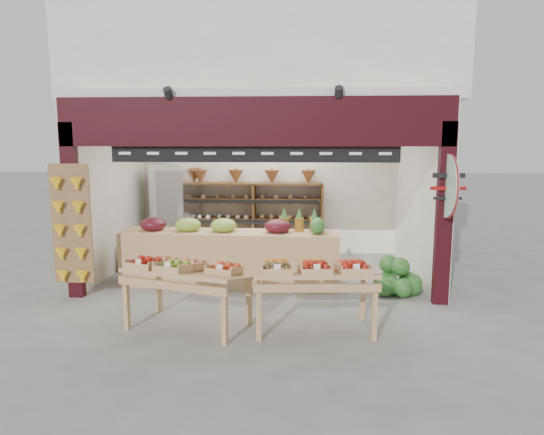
{
  "coord_description": "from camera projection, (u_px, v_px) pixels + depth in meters",
  "views": [
    {
      "loc": [
        0.69,
        -8.08,
        2.36
      ],
      "look_at": [
        0.21,
        -0.2,
        1.13
      ],
      "focal_mm": 32.0,
      "sensor_mm": 36.0,
      "label": 1
    }
  ],
  "objects": [
    {
      "name": "refrigerator",
      "position": [
        175.0,
        210.0,
        10.14
      ],
      "size": [
        0.94,
        0.94,
        1.92
      ],
      "primitive_type": "cube",
      "rotation": [
        0.0,
        0.0,
        -0.32
      ],
      "color": "silver",
      "rests_on": "ground"
    },
    {
      "name": "display_table_left",
      "position": [
        182.0,
        270.0,
        6.2
      ],
      "size": [
        1.67,
        1.23,
        0.97
      ],
      "color": "tan",
      "rests_on": "ground"
    },
    {
      "name": "gift_sign",
      "position": [
        448.0,
        186.0,
        6.81
      ],
      "size": [
        0.04,
        0.93,
        0.92
      ],
      "color": "silver",
      "rests_on": "ground"
    },
    {
      "name": "mid_counter",
      "position": [
        229.0,
        256.0,
        8.07
      ],
      "size": [
        3.61,
        0.81,
        1.12
      ],
      "color": "tan",
      "rests_on": "ground"
    },
    {
      "name": "ground",
      "position": [
        260.0,
        280.0,
        8.37
      ],
      "size": [
        60.0,
        60.0,
        0.0
      ],
      "primitive_type": "plane",
      "color": "slate",
      "rests_on": "ground"
    },
    {
      "name": "cardboard_stack",
      "position": [
        146.0,
        257.0,
        9.11
      ],
      "size": [
        0.98,
        0.8,
        0.59
      ],
      "color": "beige",
      "rests_on": "ground"
    },
    {
      "name": "display_table_right",
      "position": [
        314.0,
        271.0,
        6.07
      ],
      "size": [
        1.56,
        0.94,
        0.97
      ],
      "color": "tan",
      "rests_on": "ground"
    },
    {
      "name": "watermelon_pile",
      "position": [
        397.0,
        280.0,
        7.64
      ],
      "size": [
        0.79,
        0.74,
        0.56
      ],
      "color": "#1F4E1A",
      "rests_on": "ground"
    },
    {
      "name": "banana_board",
      "position": [
        71.0,
        227.0,
        7.2
      ],
      "size": [
        0.6,
        0.15,
        1.8
      ],
      "color": "olive",
      "rests_on": "ground"
    },
    {
      "name": "shop_structure",
      "position": [
        267.0,
        61.0,
        9.36
      ],
      "size": [
        6.36,
        5.12,
        5.4
      ],
      "color": "white",
      "rests_on": "ground"
    },
    {
      "name": "back_shelving",
      "position": [
        254.0,
        204.0,
        10.16
      ],
      "size": [
        2.88,
        0.47,
        1.79
      ],
      "color": "brown",
      "rests_on": "ground"
    }
  ]
}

